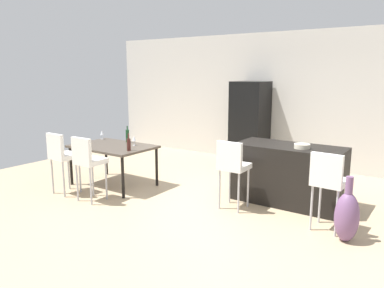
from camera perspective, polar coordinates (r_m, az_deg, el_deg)
The scene contains 15 objects.
ground_plane at distance 6.00m, azimuth 5.21°, elevation -9.04°, with size 10.00×10.00×0.00m, color tan.
back_wall at distance 8.44m, azimuth 15.74°, elevation 6.48°, with size 10.00×0.12×2.90m, color beige.
kitchen_island at distance 6.10m, azimuth 14.44°, elevation -4.48°, with size 1.66×0.77×0.92m, color black.
bar_chair_left at distance 5.60m, azimuth 6.18°, elevation -3.06°, with size 0.41×0.41×1.05m.
bar_chair_middle at distance 5.10m, azimuth 20.02°, elevation -5.04°, with size 0.42×0.42×1.05m.
dining_table at distance 6.91m, azimuth -11.93°, elevation -0.71°, with size 1.44×0.97×0.74m.
dining_chair_near at distance 6.63m, azimuth -19.22°, elevation -1.41°, with size 0.41×0.41×1.05m.
dining_chair_far at distance 6.12m, azimuth -15.61°, elevation -2.19°, with size 0.41×0.41×1.05m.
wine_bottle_end at distance 6.37m, azimuth -9.60°, elevation -0.03°, with size 0.07×0.07×0.29m.
wine_bottle_middle at distance 7.16m, azimuth -9.78°, elevation 1.26°, with size 0.07×0.07×0.31m.
wine_glass_left at distance 6.82m, azimuth -8.80°, elevation 0.82°, with size 0.07×0.07×0.17m.
wine_glass_right at distance 7.58m, azimuth -13.52°, elevation 1.66°, with size 0.07×0.07×0.17m.
refrigerator at distance 8.44m, azimuth 8.77°, elevation 3.13°, with size 0.72×0.68×1.84m, color black.
fruit_bowl at distance 5.82m, azimuth 16.39°, elevation -0.32°, with size 0.23×0.23×0.07m, color beige.
floor_vase at distance 5.00m, azimuth 22.47°, elevation -10.10°, with size 0.29×0.29×0.82m.
Camera 1 is at (2.77, -4.92, 2.04)m, focal length 35.08 mm.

